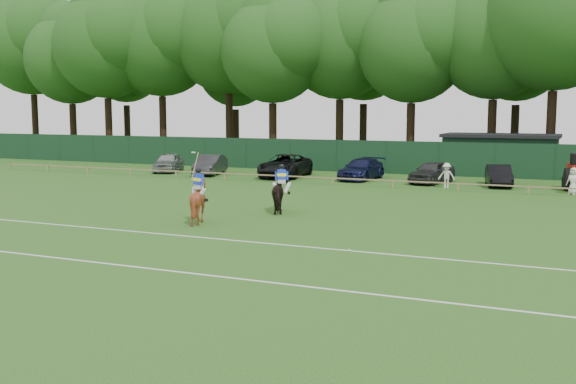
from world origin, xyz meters
The scene contains 19 objects.
ground centered at (0.00, 0.00, 0.00)m, with size 160.00×160.00×0.00m, color #1E4C14.
horse_dark centered at (-1.13, 5.93, 0.89)m, with size 0.96×2.10×1.77m, color black.
horse_chestnut centered at (-3.21, 1.88, 0.93)m, with size 1.50×1.69×1.86m, color maroon.
sedan_silver centered at (-17.92, 21.39, 0.75)m, with size 1.77×4.40×1.50m, color #989A9D.
sedan_grey centered at (-13.81, 20.79, 0.74)m, with size 1.57×4.49×1.48m, color #2D2E30.
suv_black centered at (-7.95, 21.47, 0.82)m, with size 2.73×5.91×1.64m, color black.
sedan_navy centered at (-2.36, 22.03, 0.73)m, with size 2.04×5.02×1.46m, color #12153A.
hatch_grey centered at (2.64, 21.61, 0.74)m, with size 1.75×4.36×1.48m, color #303032.
estate_black centered at (6.90, 21.62, 0.68)m, with size 1.43×4.11×1.35m, color black.
spectator_left centered at (4.04, 19.30, 0.78)m, with size 1.01×0.58×1.56m, color silver.
spectator_right centered at (11.32, 19.04, 0.78)m, with size 0.76×0.50×1.56m, color white.
rider_dark centered at (-1.12, 5.92, 1.66)m, with size 0.89×0.60×1.41m.
rider_chestnut centered at (-3.22, 1.87, 1.74)m, with size 0.91×0.77×2.05m.
polo_ball centered at (4.66, -1.15, 0.04)m, with size 0.09×0.09×0.09m, color silver.
pitch_lines centered at (0.00, -3.50, 0.01)m, with size 60.00×5.10×0.01m.
pitch_rail centered at (0.00, 18.00, 0.45)m, with size 62.10×0.10×0.50m.
perimeter_fence centered at (0.00, 27.00, 1.25)m, with size 92.08×0.08×2.50m.
utility_shed centered at (6.00, 30.00, 1.54)m, with size 8.40×4.40×3.04m.
tree_row centered at (2.00, 35.00, 0.00)m, with size 96.00×12.00×21.00m, color #26561C, non-canonical shape.
Camera 1 is at (11.97, -22.75, 4.86)m, focal length 42.00 mm.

